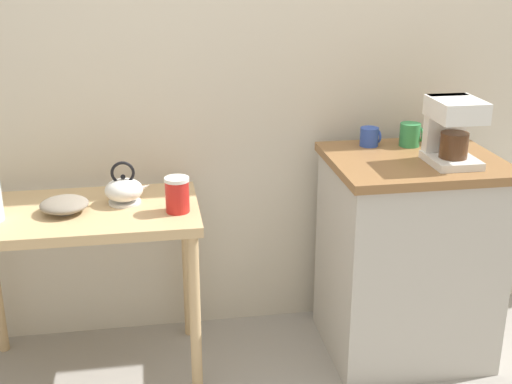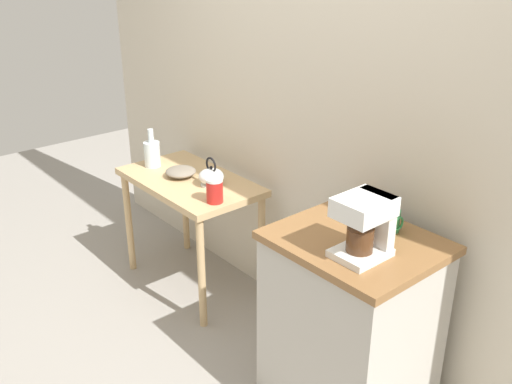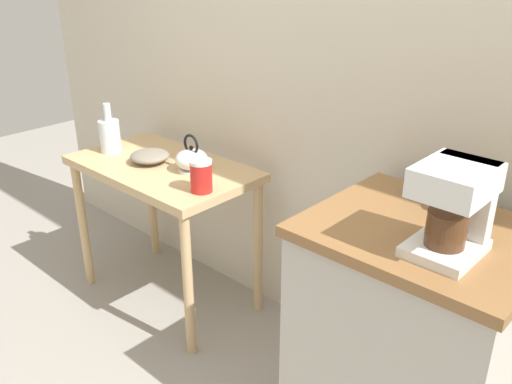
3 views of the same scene
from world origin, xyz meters
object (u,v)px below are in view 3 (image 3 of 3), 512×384
object	(u,v)px
glass_carafe_vase	(110,135)
mug_blue	(419,185)
bowl_stoneware	(150,156)
teakettle	(192,159)
canister_enamel	(201,176)
mug_tall_green	(465,200)
coffee_maker	(455,204)

from	to	relation	value
glass_carafe_vase	mug_blue	world-z (taller)	glass_carafe_vase
bowl_stoneware	teakettle	bearing A→B (deg)	15.59
canister_enamel	mug_tall_green	distance (m)	1.04
teakettle	canister_enamel	size ratio (longest dim) A/B	1.33
coffee_maker	glass_carafe_vase	bearing A→B (deg)	177.97
bowl_stoneware	canister_enamel	size ratio (longest dim) A/B	1.33
glass_carafe_vase	mug_tall_green	distance (m)	1.72
glass_carafe_vase	canister_enamel	xyz separation A→B (m)	(0.70, -0.02, -0.02)
mug_blue	bowl_stoneware	bearing A→B (deg)	-172.07
mug_tall_green	bowl_stoneware	bearing A→B (deg)	-174.16
mug_blue	mug_tall_green	world-z (taller)	mug_tall_green
bowl_stoneware	teakettle	size ratio (longest dim) A/B	1.00
bowl_stoneware	teakettle	xyz separation A→B (m)	(0.23, 0.06, 0.02)
coffee_maker	teakettle	bearing A→B (deg)	172.63
bowl_stoneware	glass_carafe_vase	xyz separation A→B (m)	(-0.27, -0.04, 0.05)
bowl_stoneware	mug_blue	world-z (taller)	mug_blue
glass_carafe_vase	coffee_maker	world-z (taller)	coffee_maker
glass_carafe_vase	canister_enamel	world-z (taller)	glass_carafe_vase
bowl_stoneware	glass_carafe_vase	world-z (taller)	glass_carafe_vase
coffee_maker	mug_blue	distance (m)	0.38
mug_blue	glass_carafe_vase	bearing A→B (deg)	-172.00
teakettle	mug_tall_green	bearing A→B (deg)	3.96
glass_carafe_vase	mug_blue	bearing A→B (deg)	8.00
glass_carafe_vase	mug_tall_green	size ratio (longest dim) A/B	2.45
canister_enamel	mug_tall_green	xyz separation A→B (m)	(1.01, 0.21, 0.14)
bowl_stoneware	mug_tall_green	size ratio (longest dim) A/B	1.85
canister_enamel	coffee_maker	bearing A→B (deg)	-2.05
bowl_stoneware	mug_tall_green	distance (m)	1.46
bowl_stoneware	coffee_maker	xyz separation A→B (m)	(1.51, -0.10, 0.27)
teakettle	mug_blue	size ratio (longest dim) A/B	2.14
glass_carafe_vase	mug_blue	size ratio (longest dim) A/B	2.84
teakettle	mug_blue	xyz separation A→B (m)	(1.04, 0.11, 0.14)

